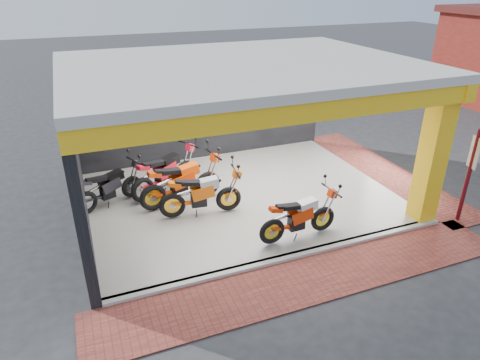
# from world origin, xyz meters

# --- Properties ---
(ground) EXTENTS (80.00, 80.00, 0.00)m
(ground) POSITION_xyz_m (0.00, 0.00, 0.00)
(ground) COLOR #2D2D30
(ground) RESTS_ON ground
(showroom_floor) EXTENTS (8.00, 6.00, 0.10)m
(showroom_floor) POSITION_xyz_m (0.00, 2.00, 0.05)
(showroom_floor) COLOR beige
(showroom_floor) RESTS_ON ground
(showroom_ceiling) EXTENTS (8.40, 6.40, 0.20)m
(showroom_ceiling) POSITION_xyz_m (0.00, 2.00, 3.60)
(showroom_ceiling) COLOR beige
(showroom_ceiling) RESTS_ON corner_column
(back_wall) EXTENTS (8.20, 0.20, 3.50)m
(back_wall) POSITION_xyz_m (0.00, 5.10, 1.75)
(back_wall) COLOR black
(back_wall) RESTS_ON ground
(left_wall) EXTENTS (0.20, 6.20, 3.50)m
(left_wall) POSITION_xyz_m (-4.10, 2.00, 1.75)
(left_wall) COLOR black
(left_wall) RESTS_ON ground
(corner_column) EXTENTS (0.50, 0.50, 3.50)m
(corner_column) POSITION_xyz_m (3.75, -0.75, 1.75)
(corner_column) COLOR yellow
(corner_column) RESTS_ON ground
(header_beam_front) EXTENTS (8.40, 0.30, 0.40)m
(header_beam_front) POSITION_xyz_m (0.00, -1.00, 3.30)
(header_beam_front) COLOR yellow
(header_beam_front) RESTS_ON corner_column
(header_beam_right) EXTENTS (0.30, 6.40, 0.40)m
(header_beam_right) POSITION_xyz_m (4.00, 2.00, 3.30)
(header_beam_right) COLOR yellow
(header_beam_right) RESTS_ON corner_column
(floor_kerb) EXTENTS (8.00, 0.20, 0.10)m
(floor_kerb) POSITION_xyz_m (0.00, -1.02, 0.05)
(floor_kerb) COLOR beige
(floor_kerb) RESTS_ON ground
(paver_front) EXTENTS (9.00, 1.40, 0.03)m
(paver_front) POSITION_xyz_m (0.00, -1.80, 0.01)
(paver_front) COLOR #984131
(paver_front) RESTS_ON ground
(paver_right) EXTENTS (1.40, 7.00, 0.03)m
(paver_right) POSITION_xyz_m (4.80, 2.00, 0.01)
(paver_right) COLOR #984131
(paver_right) RESTS_ON ground
(signpost) EXTENTS (0.11, 0.33, 2.41)m
(signpost) POSITION_xyz_m (4.62, -1.12, 1.32)
(signpost) COLOR #580D15
(signpost) RESTS_ON ground
(moto_hero) EXTENTS (2.10, 0.86, 1.26)m
(moto_hero) POSITION_xyz_m (1.08, -0.43, 0.73)
(moto_hero) COLOR red
(moto_hero) RESTS_ON showroom_floor
(moto_row_a) EXTENTS (2.27, 1.07, 1.34)m
(moto_row_a) POSITION_xyz_m (-0.63, 1.28, 0.77)
(moto_row_a) COLOR #E55A09
(moto_row_a) RESTS_ON showroom_floor
(moto_row_b) EXTENTS (2.44, 1.79, 1.41)m
(moto_row_b) POSITION_xyz_m (-1.24, 3.22, 0.80)
(moto_row_b) COLOR red
(moto_row_b) RESTS_ON showroom_floor
(moto_row_c) EXTENTS (2.48, 1.23, 1.45)m
(moto_row_c) POSITION_xyz_m (-0.88, 2.22, 0.83)
(moto_row_c) COLOR #E23D09
(moto_row_c) RESTS_ON showroom_floor
(moto_row_d) EXTENTS (2.14, 1.45, 1.23)m
(moto_row_d) POSITION_xyz_m (-2.80, 2.95, 0.71)
(moto_row_d) COLOR black
(moto_row_d) RESTS_ON showroom_floor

